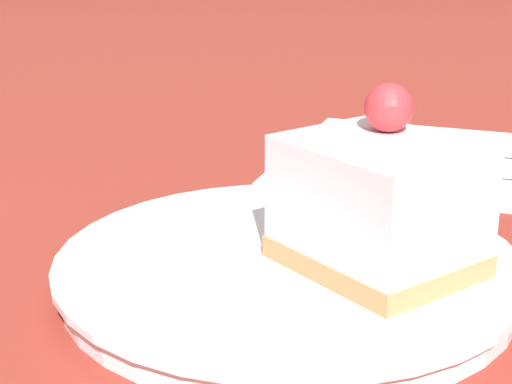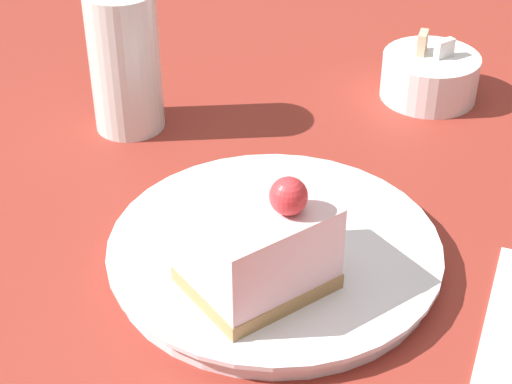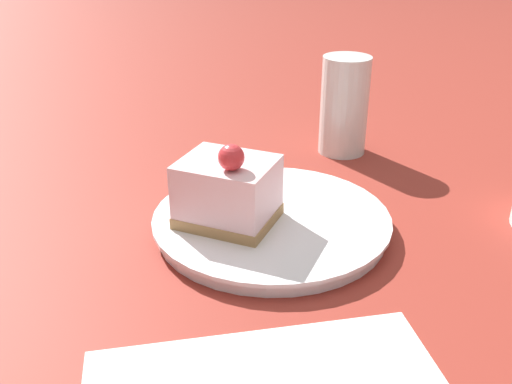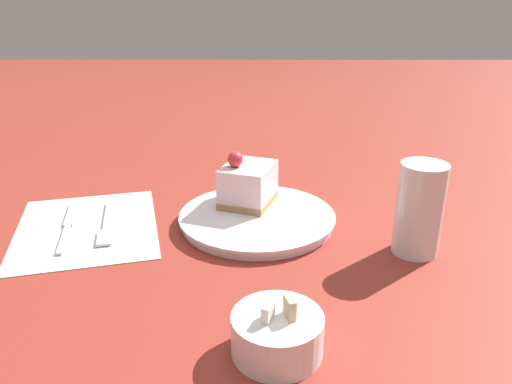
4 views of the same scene
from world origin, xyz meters
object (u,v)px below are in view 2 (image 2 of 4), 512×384
Objects in this scene: sugar_bowl at (430,76)px; drinking_glass at (125,62)px; plate at (274,252)px; cake_slice at (262,247)px.

drinking_glass reaches higher than sugar_bowl.
cake_slice is at bearing -66.38° from plate.
drinking_glass reaches higher than cake_slice.
cake_slice is 0.28m from drinking_glass.
drinking_glass is at bearing 158.32° from plate.
drinking_glass is at bearing 170.65° from cake_slice.
cake_slice reaches higher than sugar_bowl.
plate is 2.20× the size of cake_slice.
plate is 0.31m from sugar_bowl.
sugar_bowl is (-0.02, 0.31, 0.01)m from plate.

